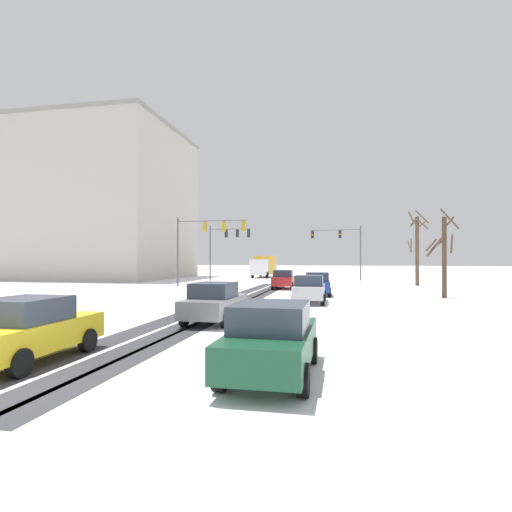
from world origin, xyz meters
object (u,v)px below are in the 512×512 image
Objects in this scene: car_grey_fourth at (215,302)px; traffic_signal_far_right at (343,242)px; car_blue_second at (317,284)px; office_building_far_left_block at (77,205)px; car_red_lead at (284,279)px; box_truck_delivery at (264,266)px; car_yellow_cab_fifth at (28,329)px; traffic_signal_far_left at (226,240)px; car_dark_green_sixth at (272,339)px; bare_tree_sidewalk_mid at (444,253)px; car_silver_third at (309,289)px; traffic_signal_near_left at (205,235)px; bare_tree_sidewalk_far at (417,246)px.

traffic_signal_far_right is at bearing 80.94° from car_grey_fourth.
office_building_far_left_block is at bearing 148.11° from car_blue_second.
box_truck_delivery reaches higher than car_red_lead.
car_red_lead is 26.36m from car_yellow_cab_fifth.
traffic_signal_far_left is 39.32m from car_dark_green_sixth.
traffic_signal_far_left is 26.40m from bare_tree_sidewalk_mid.
car_dark_green_sixth is 21.68m from bare_tree_sidewalk_mid.
car_yellow_cab_fifth is at bearing 180.00° from car_dark_green_sixth.
car_silver_third and car_yellow_cab_fifth have the same top height.
car_dark_green_sixth is at bearing -83.10° from car_red_lead.
office_building_far_left_block is at bearing 123.82° from car_yellow_cab_fifth.
traffic_signal_near_left reaches higher than car_dark_green_sixth.
traffic_signal_far_right and traffic_signal_near_left have the same top height.
car_grey_fourth is 46.84m from office_building_far_left_block.
traffic_signal_far_right is 12.73m from box_truck_delivery.
car_grey_fourth is 17.55m from bare_tree_sidewalk_mid.
bare_tree_sidewalk_far reaches higher than traffic_signal_far_left.
office_building_far_left_block is at bearing 152.97° from bare_tree_sidewalk_mid.
car_yellow_cab_fifth is (5.25, -37.41, -3.94)m from traffic_signal_far_left.
bare_tree_sidewalk_far reaches higher than car_dark_green_sixth.
traffic_signal_far_left is 0.23× the size of office_building_far_left_block.
car_yellow_cab_fifth is 50.74m from office_building_far_left_block.
box_truck_delivery is at bearing 75.44° from traffic_signal_far_left.
bare_tree_sidewalk_mid is (18.90, -7.28, -1.87)m from traffic_signal_near_left.
car_red_lead is at bearing -53.63° from traffic_signal_far_left.
car_silver_third is 0.55× the size of box_truck_delivery.
traffic_signal_near_left is 20.66m from box_truck_delivery.
traffic_signal_far_left is 25.20m from car_silver_third.
bare_tree_sidewalk_mid is (8.27, -0.42, 2.13)m from car_blue_second.
traffic_signal_far_right is at bearing 128.73° from bare_tree_sidewalk_far.
office_building_far_left_block reaches higher than traffic_signal_near_left.
traffic_signal_far_left is 1.57× the size of car_red_lead.
car_silver_third is at bearing -150.87° from bare_tree_sidewalk_mid.
bare_tree_sidewalk_mid reaches higher than car_blue_second.
car_grey_fourth is 0.57× the size of bare_tree_sidewalk_far.
car_silver_third is 0.70× the size of bare_tree_sidewalk_mid.
box_truck_delivery is (-10.79, 6.06, -3.01)m from traffic_signal_far_right.
car_silver_third is at bearing 90.78° from car_dark_green_sixth.
car_yellow_cab_fifth is 36.26m from bare_tree_sidewalk_far.
car_yellow_cab_fifth is 1.01× the size of car_dark_green_sixth.
office_building_far_left_block is (-33.95, 21.12, 9.17)m from car_blue_second.
car_grey_fourth is 0.71× the size of bare_tree_sidewalk_mid.
box_truck_delivery reaches higher than car_yellow_cab_fifth.
office_building_far_left_block is (-33.75, 26.27, 9.17)m from car_silver_third.
car_grey_fourth is (7.93, -30.33, -3.94)m from traffic_signal_far_left.
car_blue_second is at bearing 90.01° from car_dark_green_sixth.
office_building_far_left_block is at bearing 129.31° from car_dark_green_sixth.
traffic_signal_far_right reaches higher than car_blue_second.
car_red_lead is 1.00× the size of car_yellow_cab_fifth.
bare_tree_sidewalk_far reaches higher than traffic_signal_near_left.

